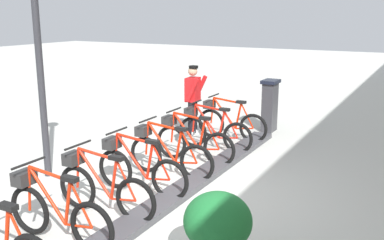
{
  "coord_description": "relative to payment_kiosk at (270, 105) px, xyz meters",
  "views": [
    {
      "loc": [
        -3.39,
        5.75,
        2.86
      ],
      "look_at": [
        0.5,
        -1.41,
        0.9
      ],
      "focal_mm": 41.69,
      "sensor_mm": 36.0,
      "label": 1
    }
  ],
  "objects": [
    {
      "name": "bike_docked_1",
      "position": [
        0.57,
        2.08,
        -0.24
      ],
      "size": [
        1.72,
        0.54,
        1.02
      ],
      "color": "black",
      "rests_on": "ground"
    },
    {
      "name": "planter_bush",
      "position": [
        -1.56,
        6.27,
        -0.12
      ],
      "size": [
        0.76,
        0.76,
        0.97
      ],
      "color": "#59544C",
      "rests_on": "ground"
    },
    {
      "name": "bike_docked_0",
      "position": [
        0.57,
        1.17,
        -0.24
      ],
      "size": [
        1.72,
        0.54,
        1.02
      ],
      "color": "black",
      "rests_on": "ground"
    },
    {
      "name": "bike_docked_4",
      "position": [
        0.57,
        4.78,
        -0.24
      ],
      "size": [
        1.72,
        0.54,
        1.02
      ],
      "color": "black",
      "rests_on": "ground"
    },
    {
      "name": "payment_kiosk",
      "position": [
        0.0,
        0.0,
        0.0
      ],
      "size": [
        0.36,
        0.52,
        1.28
      ],
      "color": "#38383D",
      "rests_on": "ground"
    },
    {
      "name": "dock_rail_base",
      "position": [
        -0.05,
        4.58,
        -0.62
      ],
      "size": [
        0.44,
        8.02,
        0.1
      ],
      "primitive_type": "cube",
      "color": "#47474C",
      "rests_on": "ground"
    },
    {
      "name": "lamp_post",
      "position": [
        2.47,
        4.9,
        1.74
      ],
      "size": [
        0.32,
        0.32,
        3.63
      ],
      "color": "#2D2D33",
      "rests_on": "ground"
    },
    {
      "name": "bike_docked_3",
      "position": [
        0.57,
        3.88,
        -0.24
      ],
      "size": [
        1.72,
        0.54,
        1.02
      ],
      "color": "black",
      "rests_on": "ground"
    },
    {
      "name": "worker_near_rack",
      "position": [
        1.51,
        1.17,
        0.24
      ],
      "size": [
        0.48,
        0.65,
        1.66
      ],
      "color": "white",
      "rests_on": "ground"
    },
    {
      "name": "bike_docked_5",
      "position": [
        0.57,
        5.69,
        -0.24
      ],
      "size": [
        1.72,
        0.54,
        1.02
      ],
      "color": "black",
      "rests_on": "ground"
    },
    {
      "name": "bike_docked_2",
      "position": [
        0.57,
        2.98,
        -0.24
      ],
      "size": [
        1.72,
        0.54,
        1.02
      ],
      "color": "black",
      "rests_on": "ground"
    },
    {
      "name": "ground_plane",
      "position": [
        -0.05,
        4.58,
        -0.67
      ],
      "size": [
        60.0,
        60.0,
        0.0
      ],
      "primitive_type": "plane",
      "color": "beige"
    },
    {
      "name": "bike_docked_6",
      "position": [
        0.57,
        6.59,
        -0.24
      ],
      "size": [
        1.72,
        0.54,
        1.02
      ],
      "color": "black",
      "rests_on": "ground"
    }
  ]
}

